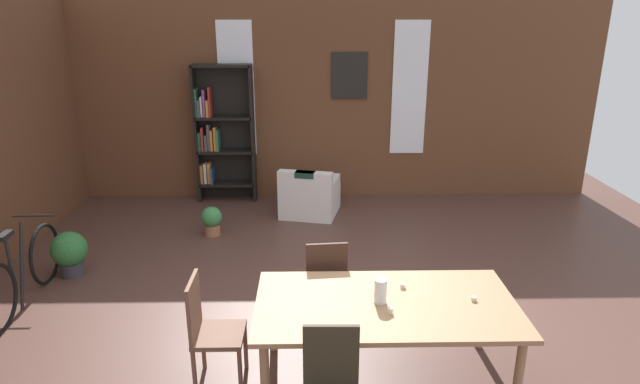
% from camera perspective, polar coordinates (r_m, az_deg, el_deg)
% --- Properties ---
extents(ground_plane, '(10.17, 10.17, 0.00)m').
position_cam_1_polar(ground_plane, '(5.40, 1.41, -13.89)').
color(ground_plane, '#51342C').
extents(back_wall_brick, '(8.82, 0.12, 3.22)m').
position_cam_1_polar(back_wall_brick, '(8.62, 0.35, 10.01)').
color(back_wall_brick, brown).
rests_on(back_wall_brick, ground).
extents(window_pane_0, '(0.55, 0.02, 2.09)m').
position_cam_1_polar(window_pane_0, '(8.60, -8.95, 10.85)').
color(window_pane_0, white).
extents(window_pane_1, '(0.55, 0.02, 2.09)m').
position_cam_1_polar(window_pane_1, '(8.67, 9.60, 10.88)').
color(window_pane_1, white).
extents(dining_table, '(2.07, 1.09, 0.73)m').
position_cam_1_polar(dining_table, '(4.36, 7.08, -12.47)').
color(dining_table, '#A27550').
rests_on(dining_table, ground).
extents(vase_on_table, '(0.10, 0.10, 0.20)m').
position_cam_1_polar(vase_on_table, '(4.27, 6.52, -10.54)').
color(vase_on_table, silver).
rests_on(vase_on_table, dining_table).
extents(tealight_candle_0, '(0.04, 0.04, 0.03)m').
position_cam_1_polar(tealight_candle_0, '(4.48, 16.22, -10.96)').
color(tealight_candle_0, silver).
rests_on(tealight_candle_0, dining_table).
extents(tealight_candle_1, '(0.04, 0.04, 0.04)m').
position_cam_1_polar(tealight_candle_1, '(4.54, 8.89, -9.93)').
color(tealight_candle_1, silver).
rests_on(tealight_candle_1, dining_table).
extents(tealight_candle_2, '(0.04, 0.04, 0.05)m').
position_cam_1_polar(tealight_candle_2, '(4.17, 7.56, -12.53)').
color(tealight_candle_2, silver).
rests_on(tealight_candle_2, dining_table).
extents(dining_chair_far_left, '(0.43, 0.43, 0.95)m').
position_cam_1_polar(dining_chair_far_left, '(5.06, 0.57, -9.57)').
color(dining_chair_far_left, '#362219').
rests_on(dining_chair_far_left, ground).
extents(dining_chair_head_left, '(0.40, 0.40, 0.95)m').
position_cam_1_polar(dining_chair_head_left, '(4.47, -11.79, -14.15)').
color(dining_chair_head_left, brown).
rests_on(dining_chair_head_left, ground).
extents(bookshelf_tall, '(0.92, 0.30, 2.17)m').
position_cam_1_polar(bookshelf_tall, '(8.59, -10.66, 6.20)').
color(bookshelf_tall, black).
rests_on(bookshelf_tall, ground).
extents(armchair_white, '(0.96, 0.96, 0.75)m').
position_cam_1_polar(armchair_white, '(8.01, -1.13, -0.51)').
color(armchair_white, silver).
rests_on(armchair_white, ground).
extents(bicycle_second, '(0.44, 1.72, 0.89)m').
position_cam_1_polar(bicycle_second, '(6.36, -29.33, -7.63)').
color(bicycle_second, black).
rests_on(bicycle_second, ground).
extents(potted_plant_by_shelf, '(0.28, 0.28, 0.40)m').
position_cam_1_polar(potted_plant_by_shelf, '(7.43, -11.57, -2.96)').
color(potted_plant_by_shelf, '#9E6042').
rests_on(potted_plant_by_shelf, ground).
extents(potted_plant_corner, '(0.41, 0.41, 0.53)m').
position_cam_1_polar(potted_plant_corner, '(6.81, -25.36, -5.82)').
color(potted_plant_corner, '#333338').
rests_on(potted_plant_corner, ground).
extents(framed_picture, '(0.56, 0.03, 0.72)m').
position_cam_1_polar(framed_picture, '(8.52, 3.18, 12.39)').
color(framed_picture, black).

